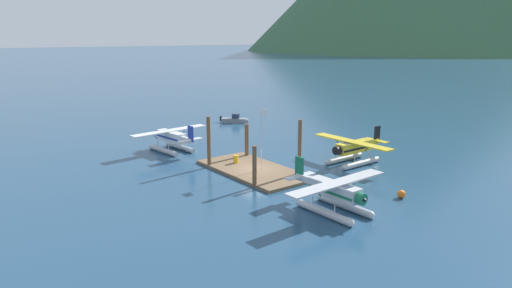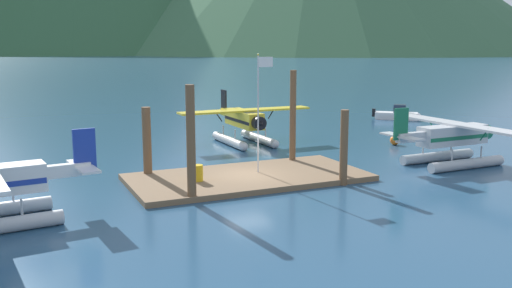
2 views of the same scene
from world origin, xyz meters
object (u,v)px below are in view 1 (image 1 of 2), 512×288
object	(u,v)px
seaplane_silver_stbd_aft	(335,194)
seaplane_yellow_bow_right	(353,150)
fuel_drum	(236,159)
seaplane_white_port_aft	(171,139)
flagpole	(262,132)
mooring_buoy	(401,194)
boat_grey_open_west	(235,120)

from	to	relation	value
seaplane_silver_stbd_aft	seaplane_yellow_bow_right	size ratio (longest dim) A/B	1.00
fuel_drum	seaplane_white_port_aft	distance (m)	10.62
flagpole	seaplane_white_port_aft	world-z (taller)	flagpole
flagpole	seaplane_yellow_bow_right	distance (m)	11.34
seaplane_white_port_aft	fuel_drum	bearing A→B (deg)	15.17
seaplane_silver_stbd_aft	seaplane_yellow_bow_right	bearing A→B (deg)	125.35
mooring_buoy	boat_grey_open_west	size ratio (longest dim) A/B	0.18
mooring_buoy	boat_grey_open_west	distance (m)	40.14
seaplane_white_port_aft	seaplane_yellow_bow_right	bearing A→B (deg)	37.99
flagpole	seaplane_silver_stbd_aft	xyz separation A→B (m)	(12.37, -2.13, -2.86)
mooring_buoy	seaplane_yellow_bow_right	bearing A→B (deg)	152.89
fuel_drum	mooring_buoy	distance (m)	18.57
seaplane_yellow_bow_right	boat_grey_open_west	size ratio (longest dim) A/B	2.58
mooring_buoy	boat_grey_open_west	xyz separation A→B (m)	(-39.13, 8.97, 0.12)
flagpole	boat_grey_open_west	bearing A→B (deg)	150.92
flagpole	seaplane_white_port_aft	size ratio (longest dim) A/B	0.64
mooring_buoy	seaplane_silver_stbd_aft	bearing A→B (deg)	-100.18
fuel_drum	boat_grey_open_west	distance (m)	26.06
seaplane_silver_stbd_aft	boat_grey_open_west	distance (m)	41.18
mooring_buoy	seaplane_yellow_bow_right	distance (m)	11.53
seaplane_white_port_aft	seaplane_silver_stbd_aft	bearing A→B (deg)	2.70
seaplane_silver_stbd_aft	boat_grey_open_west	size ratio (longest dim) A/B	2.58
boat_grey_open_west	seaplane_yellow_bow_right	bearing A→B (deg)	-7.37
fuel_drum	seaplane_silver_stbd_aft	size ratio (longest dim) A/B	0.08
fuel_drum	seaplane_silver_stbd_aft	distance (m)	16.42
seaplane_white_port_aft	mooring_buoy	bearing A→B (deg)	17.08
flagpole	fuel_drum	bearing A→B (deg)	-171.33
seaplane_silver_stbd_aft	seaplane_white_port_aft	bearing A→B (deg)	-177.30
seaplane_yellow_bow_right	boat_grey_open_west	world-z (taller)	seaplane_yellow_bow_right
seaplane_silver_stbd_aft	fuel_drum	bearing A→B (deg)	174.68
mooring_buoy	seaplane_silver_stbd_aft	distance (m)	7.53
seaplane_silver_stbd_aft	boat_grey_open_west	xyz separation A→B (m)	(-37.81, 16.28, -1.09)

